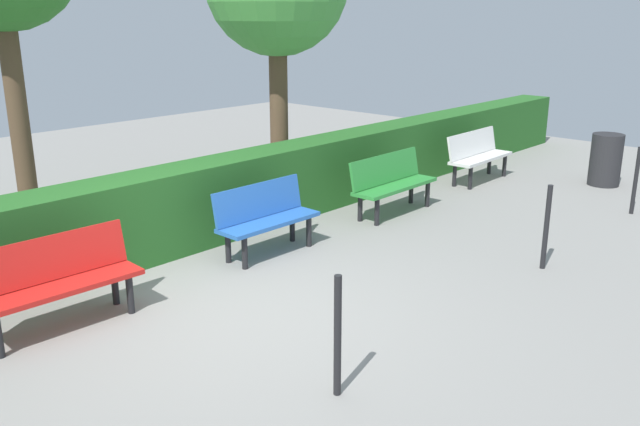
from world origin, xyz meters
name	(u,v)px	position (x,y,z in m)	size (l,w,h in m)	color
ground_plane	(239,309)	(0.00, 0.00, 0.00)	(22.68, 22.68, 0.00)	gray
bench_white	(478,154)	(-6.32, -0.96, 0.48)	(1.53, 0.49, 0.86)	white
bench_green	(391,181)	(-3.73, -0.90, 0.48)	(1.56, 0.47, 0.86)	#2D8C38
bench_blue	(265,216)	(-1.30, -1.00, 0.48)	(1.37, 0.47, 0.86)	blue
bench_red	(55,279)	(1.40, -0.97, 0.48)	(1.58, 0.53, 0.86)	red
hedge_row	(208,201)	(-1.15, -1.91, 0.52)	(18.68, 0.63, 1.03)	#266023
railing_post_near	(636,181)	(-6.10, 1.76, 0.50)	(0.06, 0.06, 1.00)	black
railing_post_mid	(546,227)	(-3.13, 1.76, 0.50)	(0.06, 0.06, 1.00)	black
railing_post_far	(338,336)	(0.50, 1.76, 0.50)	(0.06, 0.06, 1.00)	black
trash_bin	(606,160)	(-7.53, 0.80, 0.44)	(0.52, 0.52, 0.88)	#262628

